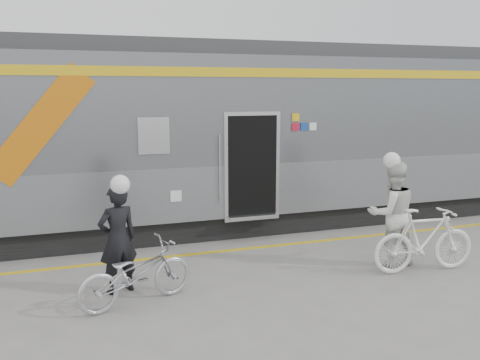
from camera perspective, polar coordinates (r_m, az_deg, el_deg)
name	(u,v)px	position (r m, az deg, el deg)	size (l,w,h in m)	color
ground	(286,289)	(8.25, 5.14, -12.11)	(90.00, 90.00, 0.00)	slate
train	(134,139)	(11.30, -11.79, 4.52)	(24.00, 3.17, 4.10)	black
safety_strip	(242,249)	(10.13, 0.23, -7.76)	(24.00, 0.12, 0.01)	gold
man	(118,239)	(8.07, -13.57, -6.48)	(0.62, 0.41, 1.70)	black
bicycle_left	(136,274)	(7.69, -11.57, -10.25)	(0.62, 1.78, 0.94)	#B3B5BB
woman	(392,213)	(9.49, 16.65, -3.60)	(0.91, 0.71, 1.87)	silver
bicycle_right	(424,240)	(9.34, 19.99, -6.36)	(0.53, 1.88, 1.13)	white
helmet_man	(115,175)	(7.85, -13.87, 0.51)	(0.29, 0.29, 0.29)	white
helmet_woman	(395,153)	(9.30, 16.99, 2.90)	(0.30, 0.30, 0.30)	white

